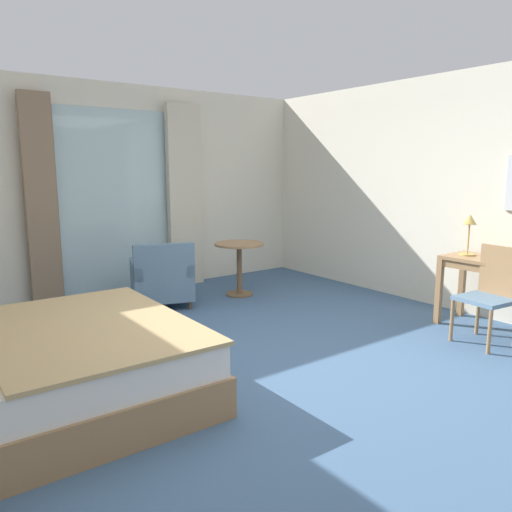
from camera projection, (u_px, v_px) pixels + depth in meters
ground at (268, 373)px, 4.23m from camera, size 6.37×7.19×0.10m
wall_back at (115, 190)px, 6.61m from camera, size 5.97×0.12×2.76m
wall_right at (469, 194)px, 5.69m from camera, size 0.12×6.79×2.76m
balcony_glass_door at (117, 203)px, 6.57m from camera, size 1.49×0.02×2.43m
curtain_panel_left at (41, 202)px, 5.91m from camera, size 0.36×0.10×2.55m
curtain_panel_right at (185, 197)px, 7.04m from camera, size 0.51×0.10×2.55m
bed at (29, 371)px, 3.43m from camera, size 2.16×1.92×1.01m
writing_desk at (510, 271)px, 4.97m from camera, size 0.56×1.32×0.75m
desk_chair at (491, 290)px, 4.75m from camera, size 0.48×0.49×0.94m
desk_lamp at (470, 226)px, 5.23m from camera, size 0.19×0.18×0.46m
armchair_by_window at (162, 280)px, 6.07m from camera, size 0.90×0.93×0.81m
round_cafe_table at (239, 257)px, 6.55m from camera, size 0.65×0.65×0.70m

